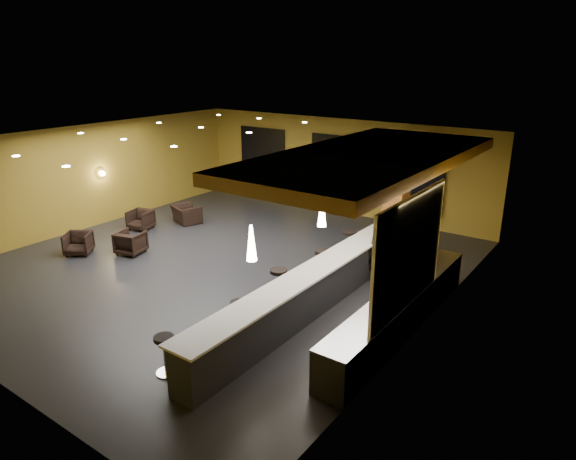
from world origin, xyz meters
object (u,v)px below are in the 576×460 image
Objects in this scene: pendant_0 at (251,243)px; staff_b at (416,257)px; column at (396,198)px; bar_stool_0 at (165,350)px; prep_counter at (399,312)px; bar_stool_4 at (349,241)px; pendant_2 at (372,189)px; armchair_d at (186,214)px; bar_counter at (309,294)px; staff_c at (413,251)px; armchair_b at (131,242)px; armchair_a at (78,243)px; bar_stool_1 at (239,313)px; bar_stool_2 at (279,281)px; pendant_1 at (322,211)px; staff_a at (380,252)px; armchair_c at (141,220)px; bar_stool_3 at (322,261)px.

staff_b is (1.35, 4.96, -1.60)m from pendant_0.
column reaches higher than bar_stool_0.
bar_stool_4 is (-2.89, 3.00, 0.12)m from prep_counter.
pendant_2 is 0.89× the size of bar_stool_0.
armchair_d is at bearing 163.96° from prep_counter.
bar_counter is 4.25× the size of staff_c.
armchair_b is at bearing -148.32° from bar_stool_4.
bar_counter is 8.13× the size of armchair_d.
staff_b is 2.32m from bar_stool_4.
armchair_b reaches higher than armchair_a.
bar_stool_1 is (5.67, -1.66, 0.12)m from armchair_b.
pendant_0 is 2.89m from bar_stool_2.
column is 5.00× the size of pendant_1.
staff_b is at bearing 70.96° from bar_stool_0.
armchair_b is at bearing 147.03° from bar_stool_0.
pendant_1 is 8.05m from armchair_a.
pendant_0 is 0.82× the size of bar_stool_2.
staff_c is at bearing 51.83° from bar_stool_2.
pendant_2 is (0.00, -1.60, 0.60)m from column.
pendant_2 is 0.82× the size of bar_stool_4.
column is at bearing 90.00° from pendant_2.
staff_a is 8.61m from armchair_c.
pendant_0 is 0.91× the size of armchair_b.
bar_stool_0 reaches higher than bar_stool_1.
pendant_2 is 5.00m from bar_stool_1.
prep_counter is at bearing -24.96° from bar_stool_3.
staff_b reaches higher than armchair_d.
prep_counter reaches higher than armchair_a.
bar_stool_4 is at bearing -4.11° from armchair_a.
prep_counter is 2.56m from staff_b.
staff_a is 4.32m from bar_stool_1.
armchair_c is at bearing 154.94° from pendant_0.
bar_stool_2 is at bearing 175.56° from bar_counter.
bar_stool_2 is (-2.20, -2.80, -0.39)m from staff_c.
pendant_2 is 0.71× the size of armchair_d.
pendant_1 is 3.05m from staff_c.
armchair_b is 6.62m from bar_stool_0.
staff_b is 9.45m from armchair_c.
bar_stool_3 is at bearing 155.04° from prep_counter.
bar_stool_4 is (-0.15, 1.73, 0.01)m from bar_stool_3.
staff_a is at bearing -7.72° from armchair_c.
bar_stool_2 is (-0.15, 1.64, 0.08)m from bar_stool_1.
armchair_d is 7.09m from bar_stool_2.
pendant_1 is at bearing -21.84° from armchair_c.
column is 3.16m from bar_stool_3.
staff_a is 1.99× the size of bar_stool_3.
bar_stool_0 is (-2.18, -6.39, -0.44)m from staff_c.
staff_a reaches higher than prep_counter.
bar_counter reaches higher than bar_stool_0.
bar_counter reaches higher than armchair_d.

